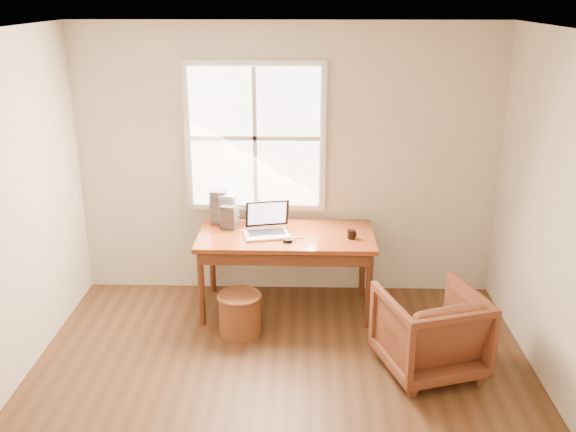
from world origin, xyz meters
The scene contains 11 objects.
room_shell centered at (-0.02, 0.16, 1.32)m, with size 4.04×4.54×2.64m.
desk centered at (0.00, 1.80, 0.73)m, with size 1.60×0.80×0.04m, color brown.
armchair centered at (1.15, 0.79, 0.34)m, with size 0.73×0.75×0.68m, color brown.
wicker_stool centered at (-0.39, 1.31, 0.18)m, with size 0.36×0.36×0.36m, color brown.
laptop centered at (-0.18, 1.75, 0.91)m, with size 0.43×0.46×0.33m, color silver, non-canonical shape.
mouse centered at (0.02, 1.59, 0.77)m, with size 0.10×0.06×0.03m, color black.
coffee_mug centered at (0.59, 1.70, 0.79)m, with size 0.07×0.07×0.08m, color black.
cd_stack_a centered at (-0.55, 2.04, 0.89)m, with size 0.15×0.13×0.29m, color #A9AEB4.
cd_stack_b centered at (-0.53, 1.94, 0.86)m, with size 0.14×0.12×0.22m, color #222327.
cd_stack_c centered at (-0.65, 2.08, 0.91)m, with size 0.14×0.13×0.32m, color gray.
cd_stack_d centered at (-0.31, 2.05, 0.84)m, with size 0.13×0.12×0.17m, color #AAB0B5.
Camera 1 is at (0.17, -3.65, 2.85)m, focal length 40.00 mm.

